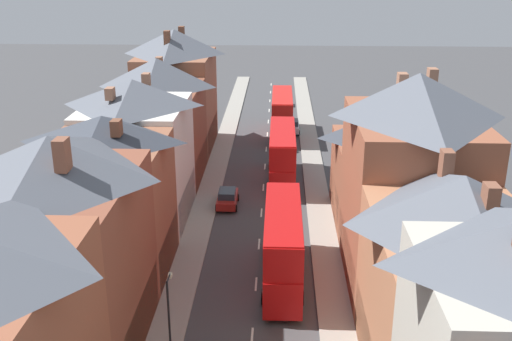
{
  "coord_description": "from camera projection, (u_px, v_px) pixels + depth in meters",
  "views": [
    {
      "loc": [
        1.41,
        -17.89,
        21.45
      ],
      "look_at": [
        -0.61,
        33.38,
        2.69
      ],
      "focal_mm": 42.0,
      "sensor_mm": 36.0,
      "label": 1
    }
  ],
  "objects": [
    {
      "name": "car_parked_right_a",
      "position": [
        282.0,
        100.0,
        88.95
      ],
      "size": [
        1.9,
        4.43,
        1.65
      ],
      "color": "#B7BABF",
      "rests_on": "ground"
    },
    {
      "name": "pavement_right",
      "position": [
        315.0,
        180.0,
        59.66
      ],
      "size": [
        2.2,
        104.0,
        0.14
      ],
      "primitive_type": "cube",
      "color": "gray",
      "rests_on": "ground"
    },
    {
      "name": "double_decker_bus_mid_street",
      "position": [
        282.0,
        155.0,
        58.51
      ],
      "size": [
        2.74,
        10.8,
        5.3
      ],
      "color": "red",
      "rests_on": "ground"
    },
    {
      "name": "terrace_row_right",
      "position": [
        445.0,
        259.0,
        31.26
      ],
      "size": [
        8.0,
        45.46,
        14.38
      ],
      "color": "brown",
      "rests_on": "ground"
    },
    {
      "name": "car_mid_black",
      "position": [
        227.0,
        198.0,
        53.46
      ],
      "size": [
        1.9,
        3.94,
        1.59
      ],
      "color": "maroon",
      "rests_on": "ground"
    },
    {
      "name": "car_parked_left_a",
      "position": [
        292.0,
        126.0,
        75.43
      ],
      "size": [
        1.9,
        3.98,
        1.64
      ],
      "color": "silver",
      "rests_on": "ground"
    },
    {
      "name": "centre_line_dashes",
      "position": [
        263.0,
        187.0,
        57.99
      ],
      "size": [
        0.14,
        97.8,
        0.01
      ],
      "color": "silver",
      "rests_on": "ground"
    },
    {
      "name": "double_decker_bus_lead",
      "position": [
        282.0,
        114.0,
        73.15
      ],
      "size": [
        2.74,
        10.8,
        5.3
      ],
      "color": "red",
      "rests_on": "ground"
    },
    {
      "name": "street_lamp",
      "position": [
        169.0,
        317.0,
        31.73
      ],
      "size": [
        0.2,
        1.12,
        5.5
      ],
      "color": "black",
      "rests_on": "ground"
    },
    {
      "name": "double_decker_bus_far_approaching",
      "position": [
        283.0,
        244.0,
        40.57
      ],
      "size": [
        2.74,
        10.8,
        5.3
      ],
      "color": "#B70F0F",
      "rests_on": "ground"
    },
    {
      "name": "pavement_left",
      "position": [
        213.0,
        179.0,
        60.04
      ],
      "size": [
        2.2,
        104.0,
        0.14
      ],
      "primitive_type": "cube",
      "color": "gray",
      "rests_on": "ground"
    },
    {
      "name": "terrace_row_left",
      "position": [
        110.0,
        185.0,
        41.25
      ],
      "size": [
        8.0,
        66.99,
        13.88
      ],
      "color": "#BCB7A8",
      "rests_on": "ground"
    }
  ]
}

